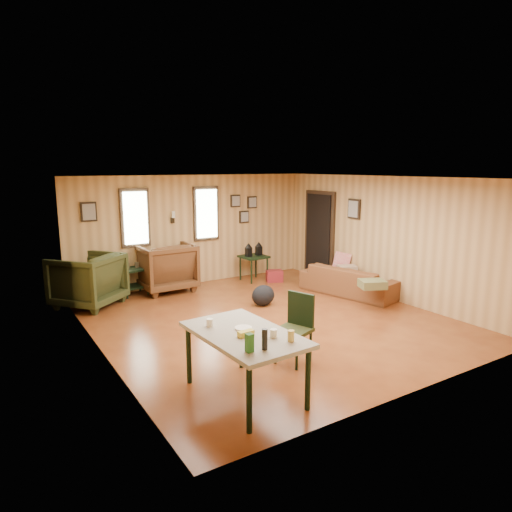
# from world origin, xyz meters

# --- Properties ---
(room) EXTENTS (5.54, 6.04, 2.44)m
(room) POSITION_xyz_m (0.17, 0.27, 1.21)
(room) COLOR brown
(room) RESTS_ON ground
(sofa) EXTENTS (1.05, 2.08, 0.78)m
(sofa) POSITION_xyz_m (2.28, 0.45, 0.39)
(sofa) COLOR brown
(sofa) RESTS_ON ground
(recliner_brown) EXTENTS (1.10, 1.04, 1.12)m
(recliner_brown) POSITION_xyz_m (-0.78, 2.74, 0.56)
(recliner_brown) COLOR #533219
(recliner_brown) RESTS_ON ground
(recliner_green) EXTENTS (1.46, 1.45, 1.10)m
(recliner_green) POSITION_xyz_m (-2.41, 2.45, 0.55)
(recliner_green) COLOR #2E3417
(recliner_green) RESTS_ON ground
(end_table) EXTENTS (0.58, 0.54, 0.68)m
(end_table) POSITION_xyz_m (-1.46, 2.78, 0.38)
(end_table) COLOR black
(end_table) RESTS_ON ground
(side_table) EXTENTS (0.59, 0.59, 0.89)m
(side_table) POSITION_xyz_m (1.24, 2.48, 0.60)
(side_table) COLOR black
(side_table) RESTS_ON ground
(cooler) EXTENTS (0.44, 0.38, 0.26)m
(cooler) POSITION_xyz_m (1.59, 2.15, 0.13)
(cooler) COLOR maroon
(cooler) RESTS_ON ground
(backpack) EXTENTS (0.55, 0.48, 0.39)m
(backpack) POSITION_xyz_m (0.38, 0.75, 0.20)
(backpack) COLOR black
(backpack) RESTS_ON ground
(sofa_pillows) EXTENTS (1.14, 1.91, 0.40)m
(sofa_pillows) POSITION_xyz_m (2.21, 0.16, 0.51)
(sofa_pillows) COLOR brown
(sofa_pillows) RESTS_ON sofa
(dining_table) EXTENTS (0.97, 1.54, 0.98)m
(dining_table) POSITION_xyz_m (-1.67, -2.04, 0.69)
(dining_table) COLOR gray
(dining_table) RESTS_ON ground
(dining_chair) EXTENTS (0.54, 0.54, 0.93)m
(dining_chair) POSITION_xyz_m (-0.60, -1.57, 0.52)
(dining_chair) COLOR #2E3417
(dining_chair) RESTS_ON ground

